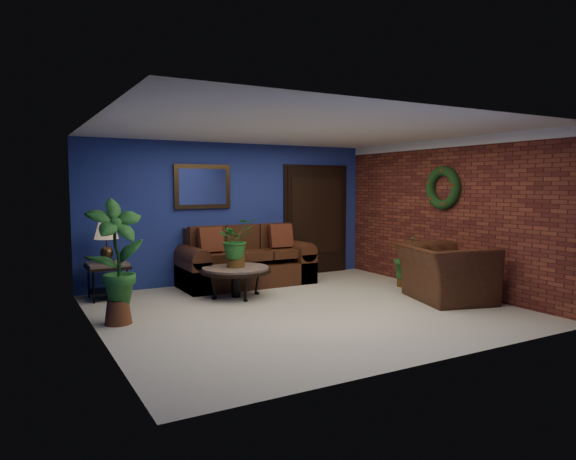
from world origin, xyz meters
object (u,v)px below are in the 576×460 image
end_table (107,271)px  table_lamp (106,238)px  sofa (245,265)px  side_chair (275,250)px  coffee_table (236,271)px  armchair (445,273)px

end_table → table_lamp: bearing=-90.0°
sofa → side_chair: size_ratio=2.30×
sofa → coffee_table: bearing=-122.1°
end_table → side_chair: (2.96, 0.07, 0.14)m
end_table → table_lamp: 0.52m
side_chair → armchair: size_ratio=0.78×
table_lamp → side_chair: size_ratio=0.59×
table_lamp → end_table: bearing=90.0°
armchair → sofa: bearing=54.6°
sofa → side_chair: 0.67m
sofa → armchair: size_ratio=1.78×
coffee_table → table_lamp: size_ratio=1.85×
coffee_table → side_chair: (1.19, 0.92, 0.15)m
coffee_table → table_lamp: bearing=154.4°
coffee_table → table_lamp: 2.03m
sofa → armchair: bearing=-51.3°
coffee_table → armchair: 3.21m
end_table → sofa: bearing=0.9°
coffee_table → table_lamp: table_lamp is taller
coffee_table → end_table: bearing=154.4°
coffee_table → sofa: bearing=57.9°
side_chair → end_table: bearing=-169.2°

